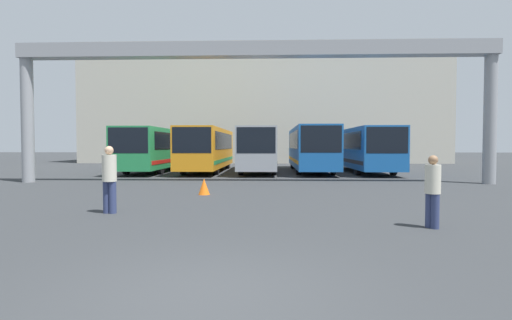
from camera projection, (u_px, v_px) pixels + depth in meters
The scene contains 11 objects.
ground_plane at pixel (203, 297), 4.93m from camera, with size 200.00×200.00×0.00m, color #2D3033.
building_backdrop at pixel (264, 108), 46.69m from camera, with size 38.85×12.00×12.55m.
overhead_gantry at pixel (254, 68), 19.61m from camera, with size 23.50×0.80×6.92m.
bus_slot_0 at pixel (158, 147), 29.12m from camera, with size 2.57×12.39×3.00m.
bus_slot_1 at pixel (208, 147), 28.63m from camera, with size 2.49×11.68×3.02m.
bus_slot_2 at pixel (259, 147), 27.97m from camera, with size 2.44×10.64×3.01m.
bus_slot_3 at pixel (310, 146), 28.66m from camera, with size 2.55×12.29×3.10m.
bus_slot_4 at pixel (364, 147), 27.95m from camera, with size 2.56×11.15×3.01m.
pedestrian_mid_left at pixel (433, 190), 8.99m from camera, with size 0.34×0.34×1.65m.
pedestrian_far_center at pixel (109, 178), 10.95m from camera, with size 0.39×0.39×1.85m.
traffic_cone at pixel (204, 187), 15.12m from camera, with size 0.43×0.43×0.61m.
Camera 1 is at (0.84, -4.84, 1.87)m, focal length 28.00 mm.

